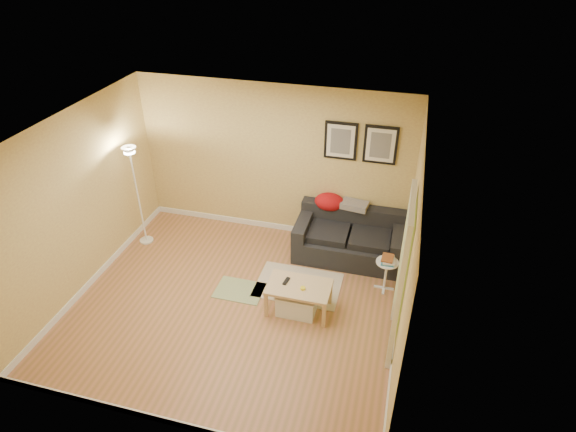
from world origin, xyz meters
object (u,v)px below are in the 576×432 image
at_px(coffee_table, 299,298).
at_px(book_stack, 388,259).
at_px(side_table, 385,275).
at_px(floor_lamp, 139,199).
at_px(sofa, 349,237).
at_px(storage_bin, 297,302).

distance_m(coffee_table, book_stack, 1.40).
xyz_separation_m(coffee_table, side_table, (1.12, 0.76, 0.03)).
bearing_deg(book_stack, floor_lamp, 166.30).
bearing_deg(floor_lamp, side_table, -2.67).
xyz_separation_m(coffee_table, floor_lamp, (-2.90, 0.95, 0.61)).
height_order(sofa, storage_bin, sofa).
height_order(sofa, floor_lamp, floor_lamp).
relative_size(sofa, storage_bin, 3.11).
relative_size(coffee_table, storage_bin, 1.59).
bearing_deg(coffee_table, book_stack, 26.30).
relative_size(sofa, book_stack, 7.01).
relative_size(side_table, floor_lamp, 0.29).
height_order(side_table, floor_lamp, floor_lamp).
relative_size(coffee_table, side_table, 1.74).
xyz_separation_m(sofa, book_stack, (0.64, -0.65, 0.16)).
bearing_deg(storage_bin, book_stack, 35.25).
bearing_deg(storage_bin, sofa, 71.28).
bearing_deg(side_table, storage_bin, -144.85).
height_order(coffee_table, storage_bin, coffee_table).
bearing_deg(side_table, book_stack, 51.64).
relative_size(storage_bin, floor_lamp, 0.31).
height_order(sofa, book_stack, sofa).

